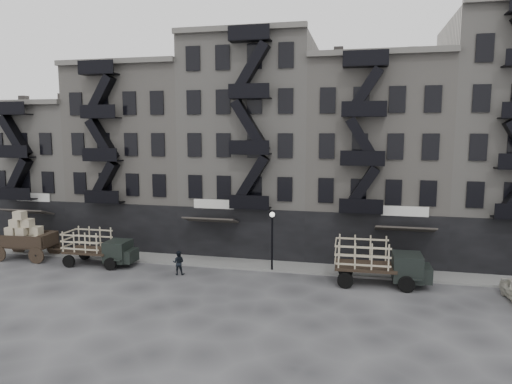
% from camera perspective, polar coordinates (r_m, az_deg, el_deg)
% --- Properties ---
extents(ground, '(140.00, 140.00, 0.00)m').
position_cam_1_polar(ground, '(31.03, -4.47, -10.94)').
color(ground, '#38383A').
rests_on(ground, ground).
extents(sidewalk, '(55.00, 2.50, 0.15)m').
position_cam_1_polar(sidewalk, '(34.44, -2.60, -8.88)').
color(sidewalk, slate).
rests_on(sidewalk, ground).
extents(building_west, '(10.00, 11.35, 13.20)m').
position_cam_1_polar(building_west, '(47.75, -24.38, 2.36)').
color(building_west, gray).
rests_on(building_west, ground).
extents(building_midwest, '(10.00, 11.35, 16.20)m').
position_cam_1_polar(building_midwest, '(42.36, -13.62, 4.26)').
color(building_midwest, gray).
rests_on(building_midwest, ground).
extents(building_center, '(10.00, 11.35, 18.20)m').
position_cam_1_polar(building_center, '(38.90, -0.29, 5.66)').
color(building_center, gray).
rests_on(building_center, ground).
extents(building_mideast, '(10.00, 11.35, 16.20)m').
position_cam_1_polar(building_mideast, '(37.96, 14.62, 3.84)').
color(building_mideast, gray).
rests_on(building_mideast, ground).
extents(lamp_post, '(0.36, 0.36, 4.28)m').
position_cam_1_polar(lamp_post, '(32.00, 2.03, -5.16)').
color(lamp_post, black).
rests_on(lamp_post, ground).
extents(wagon, '(4.56, 2.64, 3.75)m').
position_cam_1_polar(wagon, '(39.68, -26.98, -4.42)').
color(wagon, black).
rests_on(wagon, ground).
extents(stake_truck_west, '(5.33, 2.28, 2.65)m').
position_cam_1_polar(stake_truck_west, '(35.79, -19.09, -6.28)').
color(stake_truck_west, black).
rests_on(stake_truck_west, ground).
extents(stake_truck_east, '(6.00, 2.59, 2.98)m').
position_cam_1_polar(stake_truck_east, '(30.64, 15.10, -8.11)').
color(stake_truck_east, black).
rests_on(stake_truck_east, ground).
extents(pedestrian_mid, '(0.91, 0.76, 1.69)m').
position_cam_1_polar(pedestrian_mid, '(32.31, -9.67, -8.69)').
color(pedestrian_mid, black).
rests_on(pedestrian_mid, ground).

